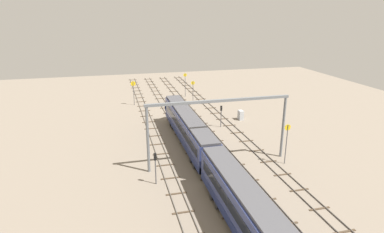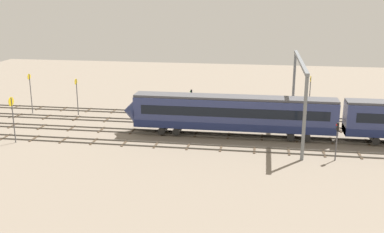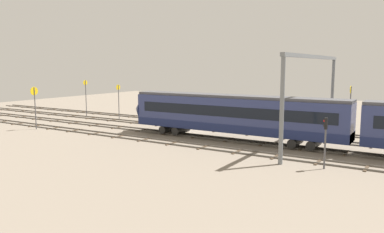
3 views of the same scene
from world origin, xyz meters
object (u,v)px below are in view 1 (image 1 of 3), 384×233
Objects in this scene: speed_sign_distant_end at (193,90)px; signal_light_trackside_approach at (221,113)px; signal_light_trackside_departure at (155,164)px; speed_sign_mid_trackside at (133,89)px; train at (211,161)px; speed_sign_near_foreground at (185,82)px; speed_sign_far_trackside at (287,139)px; overhead_gantry at (219,116)px; relay_cabinet at (241,115)px.

signal_light_trackside_approach is (-16.14, -1.07, -0.67)m from speed_sign_distant_end.
signal_light_trackside_approach is at bearing -39.40° from signal_light_trackside_departure.
speed_sign_distant_end is (-2.26, -12.98, -0.32)m from speed_sign_mid_trackside.
train is 8.71× the size of speed_sign_near_foreground.
speed_sign_near_foreground reaches higher than signal_light_trackside_departure.
speed_sign_far_trackside is 17.98m from signal_light_trackside_departure.
speed_sign_far_trackside is at bearing -167.28° from signal_light_trackside_approach.
speed_sign_far_trackside reaches higher than speed_sign_mid_trackside.
overhead_gantry reaches higher than signal_light_trackside_approach.
speed_sign_near_foreground is 1.02× the size of speed_sign_far_trackside.
speed_sign_near_foreground reaches higher than speed_sign_mid_trackside.
speed_sign_mid_trackside is 2.96× the size of relay_cabinet.
overhead_gantry is at bearing 76.01° from speed_sign_far_trackside.
train is 9.31× the size of speed_sign_mid_trackside.
train is 12.40× the size of signal_light_trackside_departure.
speed_sign_far_trackside is (-2.21, -8.86, -3.28)m from overhead_gantry.
speed_sign_distant_end is at bearing -7.82° from overhead_gantry.
train is 24.74m from relay_cabinet.
overhead_gantry reaches higher than train.
signal_light_trackside_approach is (13.97, -5.21, -4.25)m from overhead_gantry.
overhead_gantry is at bearing 159.55° from signal_light_trackside_approach.
speed_sign_mid_trackside is at bearing -0.33° from signal_light_trackside_departure.
speed_sign_mid_trackside is at bearing 15.29° from overhead_gantry.
speed_sign_distant_end is at bearing -99.86° from speed_sign_mid_trackside.
speed_sign_distant_end is at bearing -10.86° from train.
speed_sign_mid_trackside is at bearing 37.39° from signal_light_trackside_approach.
train is at bearing 99.85° from speed_sign_far_trackside.
speed_sign_far_trackside is 16.62m from signal_light_trackside_approach.
speed_sign_mid_trackside reaches higher than relay_cabinet.
speed_sign_far_trackside is 1.40× the size of signal_light_trackside_departure.
speed_sign_far_trackside is (-39.17, -4.94, -0.01)m from speed_sign_near_foreground.
speed_sign_far_trackside is at bearing -86.23° from signal_light_trackside_departure.
speed_sign_near_foreground is 21.15m from relay_cabinet.
speed_sign_near_foreground is at bearing -17.83° from signal_light_trackside_departure.
train is at bearing 157.15° from signal_light_trackside_approach.
signal_light_trackside_approach is 2.18× the size of relay_cabinet.
speed_sign_far_trackside is 19.42m from relay_cabinet.
speed_sign_distant_end is at bearing -21.49° from signal_light_trackside_departure.
speed_sign_distant_end is 1.31× the size of signal_light_trackside_approach.
overhead_gantry is 3.74× the size of speed_sign_distant_end.
speed_sign_near_foreground reaches higher than speed_sign_distant_end.
signal_light_trackside_departure is at bearing 158.51° from speed_sign_distant_end.
overhead_gantry is 3.44× the size of speed_sign_far_trackside.
speed_sign_mid_trackside is (32.37, 8.85, -3.25)m from overhead_gantry.
speed_sign_near_foreground is at bearing -70.21° from speed_sign_mid_trackside.
overhead_gantry is 20.72m from relay_cabinet.
speed_sign_distant_end is 36.01m from signal_light_trackside_departure.
signal_light_trackside_departure reaches higher than relay_cabinet.
signal_light_trackside_departure is 28.14m from relay_cabinet.
train is 6.41m from overhead_gantry.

